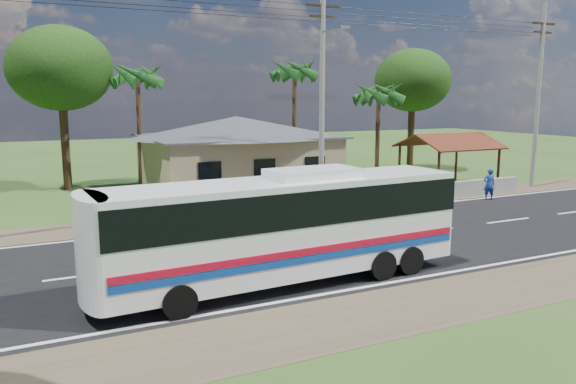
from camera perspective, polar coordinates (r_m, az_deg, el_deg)
name	(u,v)px	position (r m, az deg, el deg)	size (l,w,h in m)	color
ground	(336,244)	(21.47, 4.86, -5.24)	(120.00, 120.00, 0.00)	#2C4E1C
road	(336,243)	(21.47, 4.86, -5.22)	(120.00, 16.00, 0.03)	black
house	(237,146)	(33.06, -5.19, 4.63)	(12.40, 10.00, 5.00)	tan
waiting_shed	(449,143)	(35.49, 16.05, 4.77)	(5.20, 4.48, 3.35)	#3C2916
concrete_barrier	(469,188)	(32.97, 17.93, 0.35)	(7.00, 0.30, 0.90)	#9E9E99
utility_poles	(316,91)	(27.71, 2.88, 10.17)	(32.80, 2.22, 11.00)	#9E9E99
palm_near	(379,94)	(35.16, 9.20, 9.85)	(2.80, 2.80, 6.70)	#47301E
palm_mid	(294,71)	(37.28, 0.66, 12.17)	(2.80, 2.80, 8.20)	#47301E
palm_far	(137,77)	(34.47, -15.07, 11.26)	(2.80, 2.80, 7.70)	#47301E
tree_behind_house	(60,69)	(35.93, -22.12, 11.51)	(6.00, 6.00, 9.61)	#47301E
tree_behind_shed	(413,81)	(43.07, 12.56, 10.97)	(5.60, 5.60, 9.02)	#47301E
coach_bus	(287,220)	(16.40, -0.13, -2.86)	(11.09, 2.88, 3.41)	white
motorcycle	(380,194)	(29.89, 9.30, -0.16)	(0.65, 1.86, 0.97)	black
person	(489,184)	(32.08, 19.76, 0.73)	(0.62, 0.41, 1.71)	navy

